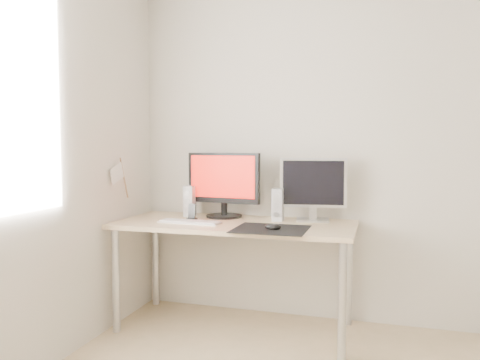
{
  "coord_description": "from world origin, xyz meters",
  "views": [
    {
      "loc": [
        0.0,
        -1.61,
        1.24
      ],
      "look_at": [
        -0.92,
        1.48,
        1.01
      ],
      "focal_mm": 35.0,
      "sensor_mm": 36.0,
      "label": 1
    }
  ],
  "objects_px": {
    "speaker_right": "(278,205)",
    "keyboard": "(190,222)",
    "desk": "(235,234)",
    "phone_dock": "(192,215)",
    "main_monitor": "(224,182)",
    "mouse": "(273,227)",
    "second_monitor": "(313,186)",
    "speaker_left": "(190,201)"
  },
  "relations": [
    {
      "from": "desk",
      "to": "second_monitor",
      "type": "height_order",
      "value": "second_monitor"
    },
    {
      "from": "speaker_left",
      "to": "main_monitor",
      "type": "bearing_deg",
      "value": 5.12
    },
    {
      "from": "second_monitor",
      "to": "keyboard",
      "type": "distance_m",
      "value": 0.87
    },
    {
      "from": "mouse",
      "to": "main_monitor",
      "type": "xyz_separation_m",
      "value": [
        -0.46,
        0.41,
        0.23
      ]
    },
    {
      "from": "desk",
      "to": "second_monitor",
      "type": "xyz_separation_m",
      "value": [
        0.5,
        0.2,
        0.32
      ]
    },
    {
      "from": "speaker_left",
      "to": "speaker_right",
      "type": "height_order",
      "value": "same"
    },
    {
      "from": "mouse",
      "to": "speaker_right",
      "type": "relative_size",
      "value": 0.46
    },
    {
      "from": "main_monitor",
      "to": "speaker_left",
      "type": "bearing_deg",
      "value": -174.88
    },
    {
      "from": "mouse",
      "to": "keyboard",
      "type": "xyz_separation_m",
      "value": [
        -0.6,
        0.11,
        -0.01
      ]
    },
    {
      "from": "main_monitor",
      "to": "phone_dock",
      "type": "distance_m",
      "value": 0.33
    },
    {
      "from": "desk",
      "to": "second_monitor",
      "type": "distance_m",
      "value": 0.63
    },
    {
      "from": "speaker_left",
      "to": "keyboard",
      "type": "bearing_deg",
      "value": -67.33
    },
    {
      "from": "desk",
      "to": "speaker_right",
      "type": "distance_m",
      "value": 0.36
    },
    {
      "from": "mouse",
      "to": "speaker_right",
      "type": "distance_m",
      "value": 0.37
    },
    {
      "from": "second_monitor",
      "to": "speaker_left",
      "type": "bearing_deg",
      "value": -177.77
    },
    {
      "from": "speaker_right",
      "to": "keyboard",
      "type": "height_order",
      "value": "speaker_right"
    },
    {
      "from": "main_monitor",
      "to": "mouse",
      "type": "bearing_deg",
      "value": -42.2
    },
    {
      "from": "mouse",
      "to": "speaker_left",
      "type": "distance_m",
      "value": 0.82
    },
    {
      "from": "mouse",
      "to": "main_monitor",
      "type": "distance_m",
      "value": 0.66
    },
    {
      "from": "mouse",
      "to": "speaker_left",
      "type": "relative_size",
      "value": 0.46
    },
    {
      "from": "main_monitor",
      "to": "keyboard",
      "type": "distance_m",
      "value": 0.41
    },
    {
      "from": "second_monitor",
      "to": "speaker_left",
      "type": "distance_m",
      "value": 0.91
    },
    {
      "from": "second_monitor",
      "to": "speaker_right",
      "type": "height_order",
      "value": "second_monitor"
    },
    {
      "from": "phone_dock",
      "to": "mouse",
      "type": "bearing_deg",
      "value": -20.31
    },
    {
      "from": "main_monitor",
      "to": "speaker_right",
      "type": "relative_size",
      "value": 2.46
    },
    {
      "from": "desk",
      "to": "second_monitor",
      "type": "relative_size",
      "value": 3.55
    },
    {
      "from": "main_monitor",
      "to": "speaker_right",
      "type": "bearing_deg",
      "value": -7.98
    },
    {
      "from": "speaker_left",
      "to": "keyboard",
      "type": "relative_size",
      "value": 0.53
    },
    {
      "from": "phone_dock",
      "to": "speaker_right",
      "type": "bearing_deg",
      "value": 11.88
    },
    {
      "from": "desk",
      "to": "phone_dock",
      "type": "bearing_deg",
      "value": 177.79
    },
    {
      "from": "main_monitor",
      "to": "speaker_left",
      "type": "distance_m",
      "value": 0.29
    },
    {
      "from": "main_monitor",
      "to": "speaker_right",
      "type": "xyz_separation_m",
      "value": [
        0.41,
        -0.06,
        -0.14
      ]
    },
    {
      "from": "speaker_right",
      "to": "keyboard",
      "type": "relative_size",
      "value": 0.53
    },
    {
      "from": "mouse",
      "to": "second_monitor",
      "type": "distance_m",
      "value": 0.51
    },
    {
      "from": "desk",
      "to": "speaker_left",
      "type": "height_order",
      "value": "speaker_left"
    },
    {
      "from": "desk",
      "to": "main_monitor",
      "type": "xyz_separation_m",
      "value": [
        -0.14,
        0.19,
        0.33
      ]
    },
    {
      "from": "main_monitor",
      "to": "speaker_left",
      "type": "relative_size",
      "value": 2.46
    },
    {
      "from": "second_monitor",
      "to": "speaker_left",
      "type": "relative_size",
      "value": 2.01
    },
    {
      "from": "main_monitor",
      "to": "desk",
      "type": "bearing_deg",
      "value": -53.44
    },
    {
      "from": "mouse",
      "to": "speaker_right",
      "type": "height_order",
      "value": "speaker_right"
    },
    {
      "from": "mouse",
      "to": "speaker_right",
      "type": "xyz_separation_m",
      "value": [
        -0.05,
        0.36,
        0.09
      ]
    },
    {
      "from": "mouse",
      "to": "main_monitor",
      "type": "height_order",
      "value": "main_monitor"
    }
  ]
}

